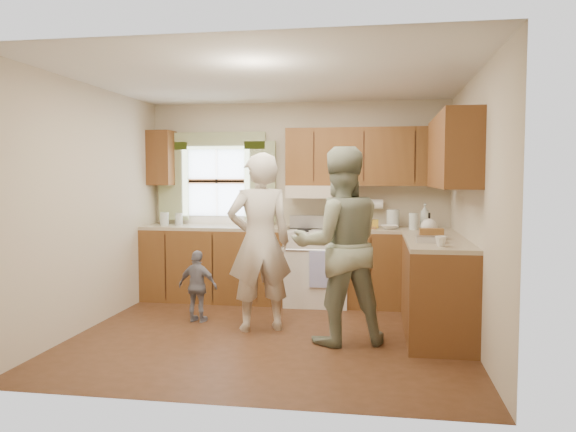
% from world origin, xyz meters
% --- Properties ---
extents(room, '(3.80, 3.80, 3.80)m').
position_xyz_m(room, '(0.00, 0.00, 1.25)').
color(room, '#422714').
rests_on(room, ground).
extents(kitchen_fixtures, '(3.80, 2.25, 2.15)m').
position_xyz_m(kitchen_fixtures, '(0.61, 1.08, 0.84)').
color(kitchen_fixtures, '#41200E').
rests_on(kitchen_fixtures, ground).
extents(stove, '(0.76, 0.67, 1.07)m').
position_xyz_m(stove, '(0.30, 1.44, 0.47)').
color(stove, silver).
rests_on(stove, ground).
extents(woman_left, '(0.77, 0.65, 1.80)m').
position_xyz_m(woman_left, '(-0.15, 0.16, 0.90)').
color(woman_left, beige).
rests_on(woman_left, ground).
extents(woman_right, '(1.07, 0.94, 1.84)m').
position_xyz_m(woman_right, '(0.67, -0.14, 0.92)').
color(woman_right, '#284328').
rests_on(woman_right, ground).
extents(child, '(0.48, 0.27, 0.77)m').
position_xyz_m(child, '(-0.87, 0.36, 0.39)').
color(child, gray).
rests_on(child, ground).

